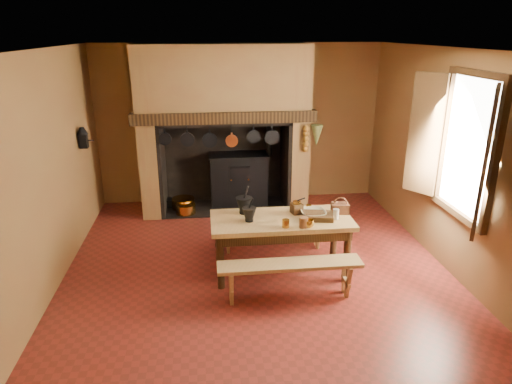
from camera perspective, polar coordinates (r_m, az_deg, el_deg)
floor at (r=6.14m, az=0.17°, el=-9.63°), size 5.50×5.50×0.00m
ceiling at (r=5.36m, az=0.20°, el=17.46°), size 5.50×5.50×0.00m
back_wall at (r=8.25m, az=-2.08°, el=8.43°), size 5.00×0.02×2.80m
wall_left at (r=5.86m, az=-24.88°, el=1.90°), size 0.02×5.50×2.80m
wall_right at (r=6.38m, az=23.13°, el=3.48°), size 0.02×5.50×2.80m
wall_front at (r=3.10m, az=6.30°, el=-11.71°), size 5.00×0.02×2.80m
chimney_breast at (r=7.73m, az=-4.11°, el=10.73°), size 2.95×0.96×2.80m
iron_range at (r=8.19m, az=-2.13°, el=1.71°), size 1.12×0.55×1.60m
hearth_pans at (r=8.09m, az=-9.10°, el=-1.68°), size 0.51×0.62×0.20m
hanging_pans at (r=7.32m, az=-4.15°, el=6.62°), size 1.92×0.29×0.27m
onion_string at (r=7.49m, az=6.23°, el=6.61°), size 0.12×0.10×0.46m
herb_bunch at (r=7.52m, az=7.59°, el=7.00°), size 0.20×0.20×0.35m
window at (r=5.90m, az=24.08°, el=5.15°), size 0.39×1.75×1.76m
wall_coffee_mill at (r=7.25m, az=-20.83°, el=6.53°), size 0.23×0.16×0.31m
work_table at (r=5.80m, az=3.17°, el=-4.39°), size 1.77×0.79×0.77m
bench_front at (r=5.38m, az=4.23°, el=-9.92°), size 1.68×0.29×0.47m
bench_back at (r=6.52m, az=2.15°, el=-4.53°), size 1.59×0.28×0.45m
mortar_large at (r=5.85m, az=-1.49°, el=-1.56°), size 0.22×0.22×0.37m
mortar_small at (r=5.62m, az=-0.85°, el=-2.72°), size 0.18×0.18×0.30m
coffee_grinder at (r=5.89m, az=5.11°, el=-1.94°), size 0.19×0.16×0.21m
brass_mug_a at (r=5.48m, az=3.74°, el=-3.94°), size 0.10×0.10×0.10m
brass_mug_b at (r=6.00m, az=6.60°, el=-1.98°), size 0.08×0.08×0.08m
mixing_bowl at (r=5.82m, az=7.18°, el=-2.69°), size 0.33×0.33×0.08m
stoneware_crock at (r=5.48m, az=5.96°, el=-3.80°), size 0.13×0.13×0.13m
glass_jar at (r=5.77m, az=9.95°, el=-2.74°), size 0.10×0.10×0.13m
wicker_basket at (r=5.98m, az=10.47°, el=-1.93°), size 0.25×0.20×0.22m
wooden_tray at (r=5.77m, az=7.67°, el=-2.99°), size 0.43×0.34×0.07m
brass_cup at (r=5.50m, az=6.63°, el=-3.94°), size 0.13×0.13×0.10m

